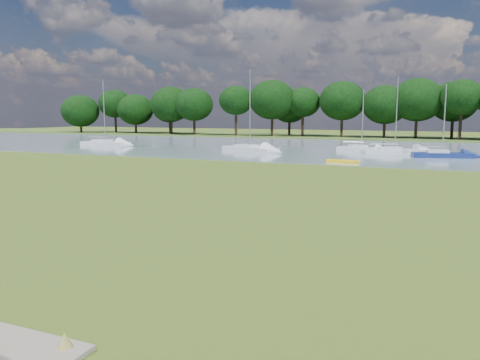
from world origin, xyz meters
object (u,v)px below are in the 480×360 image
at_px(kayak, 343,162).
at_px(sailboat_2, 361,148).
at_px(sailboat_5, 105,142).
at_px(sailboat_1, 394,150).
at_px(sailboat_3, 249,147).
at_px(sailboat_0, 442,153).

distance_m(kayak, sailboat_2, 14.12).
bearing_deg(sailboat_5, sailboat_1, 5.57).
xyz_separation_m(sailboat_1, sailboat_3, (-16.47, -3.40, 0.02)).
xyz_separation_m(sailboat_0, sailboat_3, (-21.46, -0.22, 0.00)).
distance_m(sailboat_1, sailboat_3, 16.82).
distance_m(kayak, sailboat_0, 12.68).
distance_m(kayak, sailboat_3, 16.00).
bearing_deg(sailboat_5, sailboat_3, -0.64).
bearing_deg(sailboat_3, sailboat_2, 44.04).
xyz_separation_m(kayak, sailboat_5, (-35.70, 10.42, 0.35)).
bearing_deg(sailboat_2, sailboat_0, -12.50).
bearing_deg(sailboat_3, kayak, -12.45).
bearing_deg(sailboat_0, sailboat_3, 166.44).
bearing_deg(kayak, sailboat_0, 54.55).
bearing_deg(sailboat_1, kayak, -130.00).
relative_size(sailboat_0, sailboat_3, 0.77).
xyz_separation_m(kayak, sailboat_0, (8.41, 9.48, 0.32)).
relative_size(sailboat_0, sailboat_2, 1.02).
distance_m(kayak, sailboat_5, 37.20).
bearing_deg(sailboat_2, sailboat_5, -159.08).
relative_size(kayak, sailboat_1, 0.35).
distance_m(sailboat_0, sailboat_2, 10.04).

